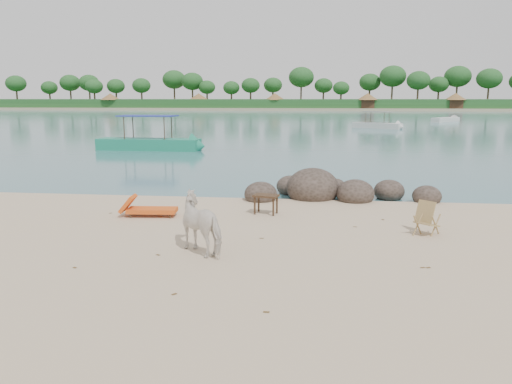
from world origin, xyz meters
The scene contains 12 objects.
water centered at (0.00, 90.00, 0.00)m, with size 400.00×400.00×0.00m, color #3D737A.
far_shore centered at (0.00, 170.00, 0.00)m, with size 420.00×90.00×1.40m, color tan.
far_scenery centered at (0.03, 136.70, 3.14)m, with size 420.00×18.00×9.50m.
boulders centered at (2.47, 6.49, 0.24)m, with size 6.41×2.95×1.34m.
cow centered at (-0.31, -0.01, 0.65)m, with size 0.70×1.53×1.29m, color white.
side_table centered at (0.67, 3.73, 0.28)m, with size 0.70×0.45×0.56m, color black, non-canonical shape.
lounge_chair centered at (-2.51, 3.08, 0.26)m, with size 1.72×0.60×0.52m, color orange, non-canonical shape.
deck_chair centered at (4.79, 1.95, 0.40)m, with size 0.51×0.57×0.80m, color #A59052, non-canonical shape.
boat_near centered at (-8.92, 21.74, 1.84)m, with size 7.61×1.71×3.69m, color #1A7E5F, non-canonical shape.
boat_mid centered at (9.05, 48.22, 1.56)m, with size 6.40×1.44×3.12m, color beige, non-canonical shape.
boat_far centered at (20.87, 65.69, 0.37)m, with size 6.42×1.44×0.74m, color silver, non-canonical shape.
dead_leaves centered at (0.38, 0.21, 0.00)m, with size 8.30×7.12×0.00m.
Camera 1 is at (2.03, -10.28, 3.33)m, focal length 35.00 mm.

